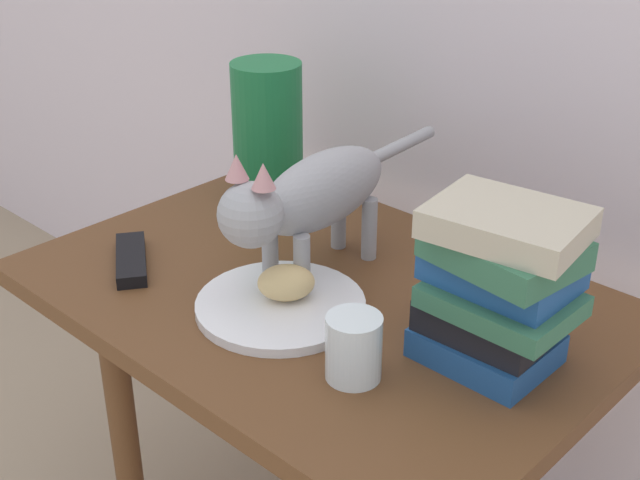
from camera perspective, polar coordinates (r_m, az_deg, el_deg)
The scene contains 8 objects.
side_table at distance 1.30m, azimuth 0.00°, elevation -6.35°, with size 0.85×0.59×0.59m.
plate at distance 1.20m, azimuth -2.74°, elevation -4.32°, with size 0.24×0.24×0.01m, color white.
bread_roll at distance 1.19m, azimuth -2.25°, elevation -2.85°, with size 0.08×0.06×0.05m, color #E0BC7A.
cat at distance 1.22m, azimuth -0.66°, elevation 2.93°, with size 0.11×0.48×0.23m.
book_stack at distance 1.06m, azimuth 11.78°, elevation -2.97°, with size 0.19×0.16×0.22m.
green_vase at distance 1.50m, azimuth -3.50°, elevation 7.13°, with size 0.12×0.12×0.25m, color #196B38.
candle_jar at distance 1.05m, azimuth 2.25°, elevation -7.37°, with size 0.07×0.07×0.08m.
tv_remote at distance 1.34m, azimuth -12.45°, elevation -1.27°, with size 0.15×0.04×0.02m, color black.
Camera 1 is at (0.74, -0.79, 1.22)m, focal length 48.12 mm.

